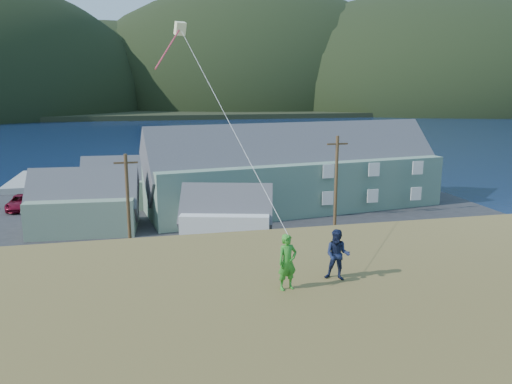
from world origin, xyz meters
TOP-DOWN VIEW (x-y plane):
  - ground at (0.00, 0.00)m, footprint 900.00×900.00m
  - grass_strip at (0.00, -2.00)m, footprint 110.00×8.00m
  - waterfront_lot at (0.00, 17.00)m, footprint 72.00×36.00m
  - wharf at (-6.00, 40.00)m, footprint 26.00×14.00m
  - far_shore at (0.00, 330.00)m, footprint 900.00×320.00m
  - far_hills at (35.59, 279.38)m, footprint 760.00×265.00m
  - lodge at (15.04, 18.65)m, footprint 33.46×13.63m
  - shed_palegreen_near at (-6.77, 14.60)m, footprint 10.24×6.84m
  - shed_white at (5.56, 7.95)m, footprint 8.88×7.00m
  - shed_palegreen_far at (-2.92, 23.97)m, footprint 10.53×6.29m
  - utility_poles at (-2.01, 1.50)m, footprint 30.80×0.24m
  - parked_cars at (-8.41, 21.35)m, footprint 23.37×13.40m
  - kite_flyer_green at (3.03, -19.01)m, footprint 0.73×0.57m
  - kite_flyer_navy at (4.83, -18.61)m, footprint 1.02×0.94m
  - kite_rig at (0.61, -10.53)m, footprint 1.82×4.71m

SIDE VIEW (x-z plane):
  - ground at x=0.00m, z-range 0.00..0.00m
  - grass_strip at x=0.00m, z-range 0.00..0.10m
  - waterfront_lot at x=0.00m, z-range 0.00..0.12m
  - wharf at x=-6.00m, z-range 0.00..0.90m
  - parked_cars at x=-8.41m, z-range 0.08..1.65m
  - far_shore at x=0.00m, z-range 0.00..2.00m
  - far_hills at x=35.59m, z-range -69.50..73.50m
  - shed_white at x=5.56m, z-range -0.72..5.52m
  - shed_palegreen_far at x=-2.92m, z-range -0.81..6.11m
  - shed_palegreen_near at x=-6.77m, z-range -0.89..6.28m
  - lodge at x=15.04m, z-range -1.31..10.12m
  - utility_poles at x=-2.01m, z-range -0.14..9.53m
  - kite_flyer_navy at x=4.83m, z-range 7.20..8.88m
  - kite_flyer_green at x=3.03m, z-range 7.20..8.96m
  - kite_rig at x=0.61m, z-range 9.82..21.26m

